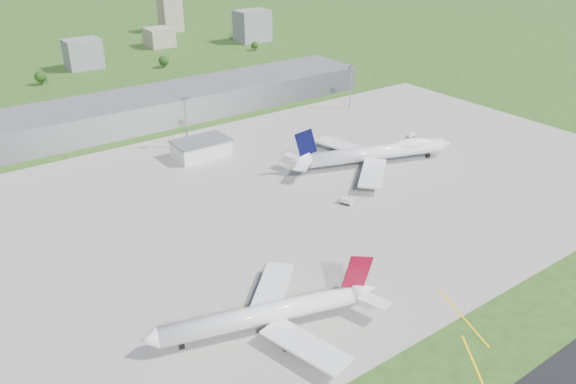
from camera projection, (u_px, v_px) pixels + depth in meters
ground at (143, 132)px, 307.99m from camera, size 1400.00×1400.00×0.00m
apron at (270, 202)px, 233.27m from camera, size 360.00×190.00×0.08m
terminal at (131, 112)px, 315.54m from camera, size 300.00×42.00×15.00m
ops_building at (201, 149)px, 275.10m from camera, size 26.00×16.00×8.00m
mast_center at (185, 114)px, 279.89m from camera, size 3.50×2.00×25.90m
mast_east at (351, 80)px, 337.40m from camera, size 3.50×2.00×25.90m
airliner_red_twin at (269, 314)px, 159.91m from camera, size 68.74×52.47×19.24m
airliner_blue_quad at (377, 153)px, 265.32m from camera, size 80.56×61.69×21.66m
tug_yellow at (242, 313)px, 166.98m from camera, size 4.02×3.07×1.77m
van_white_near at (346, 201)px, 230.70m from camera, size 3.97×5.51×2.57m
van_white_far at (411, 135)px, 299.70m from camera, size 4.70×2.80×2.31m
bldg_c at (83, 54)px, 429.79m from camera, size 26.00×20.00×22.00m
bldg_ce at (159, 37)px, 502.02m from camera, size 22.00×24.00×16.00m
bldg_e at (252, 26)px, 519.37m from camera, size 30.00×22.00×28.00m
bldg_tall_e at (170, 13)px, 562.07m from camera, size 20.00×18.00×36.00m
tree_c at (40, 77)px, 389.39m from camera, size 8.10×8.10×9.90m
tree_e at (164, 61)px, 432.95m from camera, size 7.65×7.65×9.35m
tree_far_e at (255, 45)px, 487.70m from camera, size 6.30×6.30×7.70m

